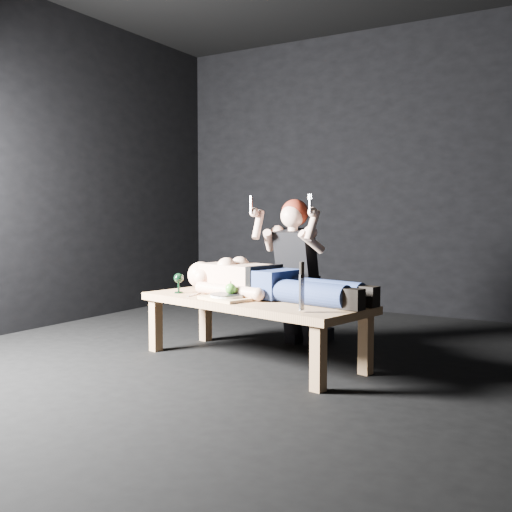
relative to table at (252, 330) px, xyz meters
name	(u,v)px	position (x,y,z in m)	size (l,w,h in m)	color
ground	(276,362)	(0.15, 0.08, -0.23)	(5.00, 5.00, 0.00)	black
back_wall	(391,171)	(0.15, 2.58, 1.27)	(5.00, 5.00, 0.00)	black
table	(252,330)	(0.00, 0.00, 0.00)	(1.72, 0.64, 0.45)	tan
lying_man	(271,279)	(0.08, 0.12, 0.36)	(1.78, 0.54, 0.27)	beige
kneeling_woman	(300,271)	(0.05, 0.65, 0.37)	(0.64, 0.71, 1.20)	black
serving_tray	(227,298)	(-0.12, -0.13, 0.24)	(0.36, 0.26, 0.02)	tan
plate	(227,295)	(-0.12, -0.13, 0.26)	(0.24, 0.24, 0.02)	white
apple	(231,289)	(-0.10, -0.12, 0.30)	(0.08, 0.08, 0.08)	#3E932D
goblet	(179,283)	(-0.64, -0.03, 0.30)	(0.07, 0.07, 0.15)	black
fork_flat	(194,295)	(-0.46, -0.07, 0.23)	(0.02, 0.18, 0.01)	#B2B2B7
knife_flat	(240,302)	(0.01, -0.18, 0.23)	(0.02, 0.18, 0.01)	#B2B2B7
spoon_flat	(244,300)	(-0.01, -0.10, 0.23)	(0.02, 0.18, 0.01)	#B2B2B7
carving_knife	(302,287)	(0.55, -0.34, 0.38)	(0.04, 0.04, 0.31)	#B2B2B7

